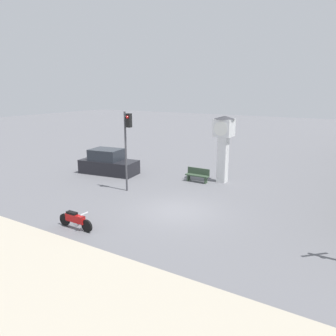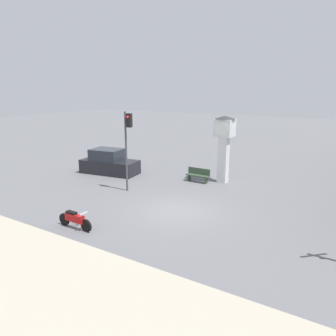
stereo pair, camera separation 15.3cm
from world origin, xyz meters
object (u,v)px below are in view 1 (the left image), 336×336
at_px(clock_tower, 224,138).
at_px(parked_car, 108,163).
at_px(motorcycle, 75,220).
at_px(traffic_light, 127,138).
at_px(bench, 198,175).

height_order(clock_tower, parked_car, clock_tower).
distance_m(motorcycle, traffic_light, 6.46).
height_order(clock_tower, bench, clock_tower).
bearing_deg(parked_car, traffic_light, -41.71).
bearing_deg(traffic_light, motorcycle, -75.80).
relative_size(traffic_light, parked_car, 1.08).
distance_m(motorcycle, bench, 9.69).
relative_size(motorcycle, traffic_light, 0.41).
distance_m(clock_tower, bench, 2.93).
height_order(motorcycle, clock_tower, clock_tower).
height_order(bench, parked_car, parked_car).
relative_size(motorcycle, parked_car, 0.44).
relative_size(clock_tower, parked_car, 0.99).
distance_m(clock_tower, traffic_light, 6.32).
relative_size(traffic_light, bench, 2.99).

